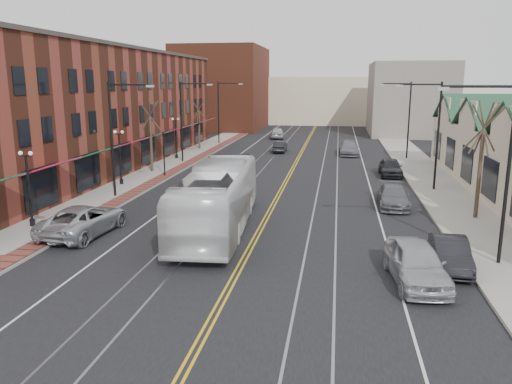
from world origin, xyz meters
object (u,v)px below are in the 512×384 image
(parked_car_b, at_px, (450,254))
(parked_car_d, at_px, (390,167))
(parked_car_c, at_px, (393,197))
(transit_bus, at_px, (218,198))
(parked_suv, at_px, (84,220))
(parked_car_a, at_px, (416,263))

(parked_car_b, bearing_deg, parked_car_d, 94.18)
(parked_car_b, height_order, parked_car_c, parked_car_c)
(parked_car_b, distance_m, parked_car_c, 11.24)
(parked_car_b, bearing_deg, transit_bus, 163.43)
(parked_suv, bearing_deg, parked_car_d, -126.87)
(parked_car_c, bearing_deg, parked_car_a, -90.85)
(transit_bus, distance_m, parked_car_c, 12.46)
(parked_suv, xyz_separation_m, parked_car_c, (17.20, 9.03, -0.12))
(parked_suv, relative_size, parked_car_d, 1.29)
(parked_car_b, height_order, parked_car_d, parked_car_d)
(transit_bus, bearing_deg, parked_car_d, -125.17)
(parked_car_a, height_order, parked_car_d, parked_car_a)
(parked_suv, relative_size, parked_car_c, 1.23)
(parked_car_a, relative_size, parked_car_c, 1.05)
(transit_bus, distance_m, parked_car_a, 11.57)
(parked_suv, height_order, parked_car_b, parked_suv)
(parked_car_a, bearing_deg, parked_car_b, 41.32)
(transit_bus, relative_size, parked_car_d, 2.86)
(parked_car_a, bearing_deg, parked_suv, 160.54)
(parked_car_d, bearing_deg, parked_car_c, -94.97)
(parked_car_a, bearing_deg, parked_car_d, 80.88)
(transit_bus, height_order, parked_car_b, transit_bus)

